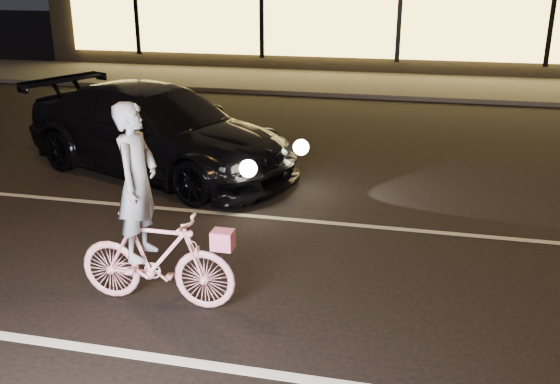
# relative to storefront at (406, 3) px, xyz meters

# --- Properties ---
(ground) EXTENTS (90.00, 90.00, 0.00)m
(ground) POSITION_rel_storefront_xyz_m (0.00, -18.97, -2.15)
(ground) COLOR black
(ground) RESTS_ON ground
(lane_stripe_near) EXTENTS (60.00, 0.12, 0.01)m
(lane_stripe_near) POSITION_rel_storefront_xyz_m (0.00, -20.47, -2.14)
(lane_stripe_near) COLOR silver
(lane_stripe_near) RESTS_ON ground
(lane_stripe_far) EXTENTS (60.00, 0.10, 0.01)m
(lane_stripe_far) POSITION_rel_storefront_xyz_m (0.00, -16.97, -2.14)
(lane_stripe_far) COLOR gray
(lane_stripe_far) RESTS_ON ground
(sidewalk) EXTENTS (30.00, 4.00, 0.12)m
(sidewalk) POSITION_rel_storefront_xyz_m (0.00, -5.97, -2.09)
(sidewalk) COLOR #383533
(sidewalk) RESTS_ON ground
(storefront) EXTENTS (25.40, 8.42, 4.20)m
(storefront) POSITION_rel_storefront_xyz_m (0.00, 0.00, 0.00)
(storefront) COLOR black
(storefront) RESTS_ON ground
(cyclist) EXTENTS (1.68, 0.58, 2.11)m
(cyclist) POSITION_rel_storefront_xyz_m (-1.58, -19.54, -1.40)
(cyclist) COLOR #FA3F70
(cyclist) RESTS_ON ground
(sedan) EXTENTS (5.49, 3.78, 1.48)m
(sedan) POSITION_rel_storefront_xyz_m (-3.35, -15.36, -1.41)
(sedan) COLOR black
(sedan) RESTS_ON ground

